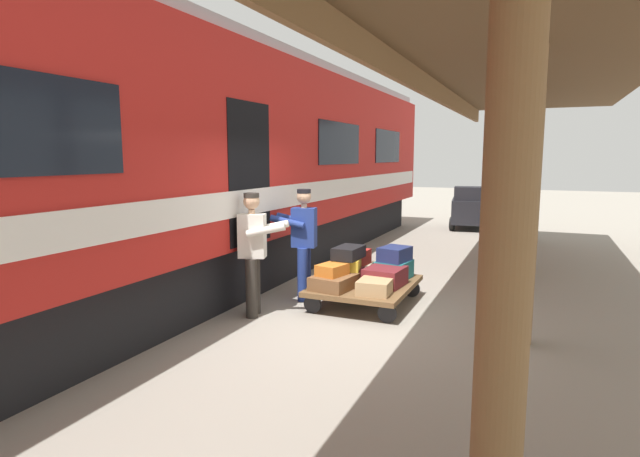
{
  "coord_description": "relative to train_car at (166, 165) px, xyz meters",
  "views": [
    {
      "loc": [
        -2.03,
        6.24,
        2.19
      ],
      "look_at": [
        0.89,
        -0.47,
        1.15
      ],
      "focal_mm": 28.54,
      "sensor_mm": 36.0,
      "label": 1
    }
  ],
  "objects": [
    {
      "name": "suitcase_black_hardshell",
      "position": [
        -2.73,
        -0.72,
        -1.28
      ],
      "size": [
        0.37,
        0.56,
        0.18
      ],
      "primitive_type": "cube",
      "rotation": [
        0.0,
        0.0,
        -0.04
      ],
      "color": "black",
      "rests_on": "suitcase_yellow_case"
    },
    {
      "name": "suitcase_teal_softside",
      "position": [
        -3.28,
        -1.25,
        -1.6
      ],
      "size": [
        0.52,
        0.59,
        0.27
      ],
      "primitive_type": "cube",
      "rotation": [
        0.0,
        0.0,
        -0.12
      ],
      "color": "#1E666B",
      "rests_on": "luggage_cart"
    },
    {
      "name": "platform_canopy",
      "position": [
        -5.11,
        -0.0,
        1.23
      ],
      "size": [
        3.2,
        16.29,
        3.56
      ],
      "color": "brown",
      "rests_on": "ground_plane"
    },
    {
      "name": "suitcase_tan_vintage",
      "position": [
        -3.28,
        -0.3,
        -1.64
      ],
      "size": [
        0.46,
        0.53,
        0.19
      ],
      "primitive_type": "cube",
      "rotation": [
        0.0,
        0.0,
        0.05
      ],
      "color": "tan",
      "rests_on": "luggage_cart"
    },
    {
      "name": "suitcase_orange_carryall",
      "position": [
        -2.64,
        -0.29,
        -1.46
      ],
      "size": [
        0.41,
        0.48,
        0.16
      ],
      "primitive_type": "cube",
      "rotation": [
        0.0,
        0.0,
        -0.23
      ],
      "color": "#CC6B23",
      "rests_on": "suitcase_brown_leather"
    },
    {
      "name": "suitcase_maroon_trunk",
      "position": [
        -3.28,
        -0.77,
        -1.6
      ],
      "size": [
        0.56,
        0.63,
        0.26
      ],
      "primitive_type": "cube",
      "rotation": [
        0.0,
        0.0,
        -0.09
      ],
      "color": "maroon",
      "rests_on": "luggage_cart"
    },
    {
      "name": "porter_in_overalls",
      "position": [
        -2.0,
        -0.67,
        -1.14
      ],
      "size": [
        0.71,
        0.51,
        1.7
      ],
      "color": "navy",
      "rests_on": "ground_plane"
    },
    {
      "name": "luggage_cart",
      "position": [
        -2.97,
        -0.77,
        -1.78
      ],
      "size": [
        1.36,
        1.73,
        0.33
      ],
      "color": "brown",
      "rests_on": "ground_plane"
    },
    {
      "name": "ground_plane",
      "position": [
        -3.27,
        -0.0,
        -2.06
      ],
      "size": [
        60.0,
        60.0,
        0.0
      ],
      "primitive_type": "plane",
      "color": "gray"
    },
    {
      "name": "baggage_tug",
      "position": [
        -3.38,
        -9.57,
        -1.43
      ],
      "size": [
        1.3,
        1.82,
        1.3
      ],
      "color": "black",
      "rests_on": "ground_plane"
    },
    {
      "name": "suitcase_red_plastic",
      "position": [
        -2.67,
        -1.23,
        -1.45
      ],
      "size": [
        0.36,
        0.48,
        0.23
      ],
      "primitive_type": "cube",
      "rotation": [
        0.0,
        0.0,
        -0.06
      ],
      "color": "#AD231E",
      "rests_on": "suitcase_cream_canvas"
    },
    {
      "name": "suitcase_burgundy_valise",
      "position": [
        -2.67,
        -0.77,
        -1.64
      ],
      "size": [
        0.44,
        0.56,
        0.2
      ],
      "primitive_type": "cube",
      "rotation": [
        0.0,
        0.0,
        -0.09
      ],
      "color": "maroon",
      "rests_on": "luggage_cart"
    },
    {
      "name": "suitcase_navy_fabric",
      "position": [
        -3.29,
        -1.24,
        -1.35
      ],
      "size": [
        0.48,
        0.55,
        0.22
      ],
      "primitive_type": "cube",
      "rotation": [
        0.0,
        0.0,
        -0.22
      ],
      "color": "navy",
      "rests_on": "suitcase_teal_softside"
    },
    {
      "name": "porter_by_door",
      "position": [
        -1.74,
        0.34,
        -1.14
      ],
      "size": [
        0.73,
        0.57,
        1.7
      ],
      "color": "#332D28",
      "rests_on": "ground_plane"
    },
    {
      "name": "suitcase_yellow_case",
      "position": [
        -2.7,
        -0.75,
        -1.46
      ],
      "size": [
        0.48,
        0.59,
        0.17
      ],
      "primitive_type": "cube",
      "rotation": [
        0.0,
        0.0,
        0.23
      ],
      "color": "gold",
      "rests_on": "suitcase_burgundy_valise"
    },
    {
      "name": "train_car",
      "position": [
        0.0,
        0.0,
        0.0
      ],
      "size": [
        3.02,
        20.04,
        4.0
      ],
      "color": "#B21E19",
      "rests_on": "ground_plane"
    },
    {
      "name": "suitcase_cream_canvas",
      "position": [
        -2.67,
        -1.25,
        -1.65
      ],
      "size": [
        0.51,
        0.66,
        0.17
      ],
      "primitive_type": "cube",
      "rotation": [
        0.0,
        0.0,
        0.1
      ],
      "color": "beige",
      "rests_on": "luggage_cart"
    },
    {
      "name": "suitcase_brown_leather",
      "position": [
        -2.67,
        -0.3,
        -1.64
      ],
      "size": [
        0.59,
        0.7,
        0.19
      ],
      "primitive_type": "cube",
      "rotation": [
        0.0,
        0.0,
        -0.13
      ],
      "color": "brown",
      "rests_on": "luggage_cart"
    }
  ]
}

